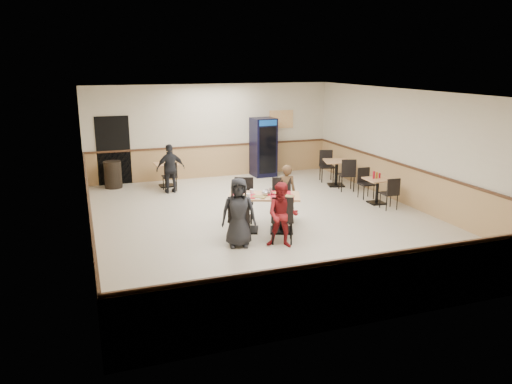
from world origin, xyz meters
name	(u,v)px	position (x,y,z in m)	size (l,w,h in m)	color
ground	(266,221)	(0.00, 0.00, 0.00)	(10.00, 10.00, 0.00)	beige
room_shell	(292,170)	(1.78, 2.55, 0.58)	(10.00, 10.00, 10.00)	silver
main_table	(264,207)	(-0.31, -0.68, 0.56)	(1.74, 1.30, 0.83)	black
main_chairs	(262,208)	(-0.37, -0.66, 0.53)	(1.96, 2.21, 1.06)	black
diner_woman_left	(239,213)	(-1.13, -1.37, 0.72)	(0.70, 0.46, 1.43)	black
diner_woman_right	(283,215)	(-0.30, -1.70, 0.67)	(0.66, 0.51, 1.35)	maroon
diner_man_opposite	(286,192)	(0.50, 0.02, 0.66)	(0.48, 0.32, 1.32)	brown
lone_diner	(171,169)	(-1.66, 3.40, 0.71)	(0.83, 0.35, 1.41)	black
tabletop_clutter	(264,195)	(-0.34, -0.73, 0.86)	(1.42, 0.94, 0.12)	red
side_table_near	(377,187)	(3.31, 0.42, 0.45)	(0.66, 0.66, 0.68)	black
side_table_near_chair_south	(389,193)	(3.31, -0.12, 0.43)	(0.40, 0.40, 0.86)	black
side_table_near_chair_north	(366,183)	(3.31, 0.96, 0.43)	(0.40, 0.40, 0.86)	black
side_table_far	(337,169)	(3.23, 2.53, 0.52)	(0.91, 0.91, 0.78)	black
side_table_far_chair_south	(347,174)	(3.23, 1.90, 0.50)	(0.46, 0.46, 0.99)	black
side_table_far_chair_north	(327,166)	(3.23, 3.16, 0.50)	(0.46, 0.46, 0.99)	black
condiment_caddy	(376,175)	(3.28, 0.47, 0.77)	(0.23, 0.06, 0.20)	#A50B1E
back_table	(166,171)	(-1.66, 4.20, 0.47)	(0.69, 0.69, 0.71)	black
back_table_chair_lone	(170,176)	(-1.66, 3.63, 0.45)	(0.42, 0.42, 0.90)	black
pepsi_cooler	(263,147)	(1.62, 4.59, 0.96)	(0.76, 0.77, 1.91)	black
trash_bin	(113,175)	(-3.19, 4.55, 0.40)	(0.51, 0.51, 0.81)	black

